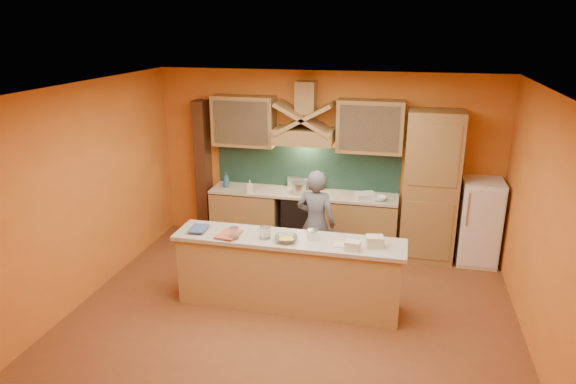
% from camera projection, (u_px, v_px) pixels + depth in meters
% --- Properties ---
extents(floor, '(5.50, 5.00, 0.01)m').
position_uv_depth(floor, '(291.00, 318.00, 6.38)').
color(floor, brown).
rests_on(floor, ground).
extents(ceiling, '(5.50, 5.00, 0.01)m').
position_uv_depth(ceiling, '(291.00, 90.00, 5.50)').
color(ceiling, white).
rests_on(ceiling, wall_back).
extents(wall_back, '(5.50, 0.02, 2.80)m').
position_uv_depth(wall_back, '(325.00, 159.00, 8.25)').
color(wall_back, orange).
rests_on(wall_back, floor).
extents(wall_front, '(5.50, 0.02, 2.80)m').
position_uv_depth(wall_front, '(213.00, 334.00, 3.63)').
color(wall_front, orange).
rests_on(wall_front, floor).
extents(wall_left, '(0.02, 5.00, 2.80)m').
position_uv_depth(wall_left, '(81.00, 195.00, 6.53)').
color(wall_left, orange).
rests_on(wall_left, floor).
extents(wall_right, '(0.02, 5.00, 2.80)m').
position_uv_depth(wall_right, '(548.00, 234.00, 5.34)').
color(wall_right, orange).
rests_on(wall_right, floor).
extents(base_cabinet_left, '(1.10, 0.60, 0.86)m').
position_uv_depth(base_cabinet_left, '(247.00, 216.00, 8.55)').
color(base_cabinet_left, '#9D7B48').
rests_on(base_cabinet_left, floor).
extents(base_cabinet_right, '(1.10, 0.60, 0.86)m').
position_uv_depth(base_cabinet_right, '(361.00, 226.00, 8.14)').
color(base_cabinet_right, '#9D7B48').
rests_on(base_cabinet_right, floor).
extents(counter_top, '(3.00, 0.62, 0.04)m').
position_uv_depth(counter_top, '(303.00, 193.00, 8.19)').
color(counter_top, '#BFB5A1').
rests_on(counter_top, base_cabinet_left).
extents(stove, '(0.60, 0.58, 0.90)m').
position_uv_depth(stove, '(303.00, 219.00, 8.33)').
color(stove, black).
rests_on(stove, floor).
extents(backsplash, '(3.00, 0.03, 0.70)m').
position_uv_depth(backsplash, '(307.00, 167.00, 8.35)').
color(backsplash, '#17332B').
rests_on(backsplash, wall_back).
extents(range_hood, '(0.92, 0.50, 0.24)m').
position_uv_depth(range_hood, '(304.00, 136.00, 7.95)').
color(range_hood, '#9D7B48').
rests_on(range_hood, wall_back).
extents(hood_chimney, '(0.30, 0.30, 0.50)m').
position_uv_depth(hood_chimney, '(306.00, 98.00, 7.86)').
color(hood_chimney, '#9D7B48').
rests_on(hood_chimney, wall_back).
extents(upper_cabinet_left, '(1.00, 0.35, 0.80)m').
position_uv_depth(upper_cabinet_left, '(244.00, 121.00, 8.18)').
color(upper_cabinet_left, '#9D7B48').
rests_on(upper_cabinet_left, wall_back).
extents(upper_cabinet_right, '(1.00, 0.35, 0.80)m').
position_uv_depth(upper_cabinet_right, '(370.00, 126.00, 7.75)').
color(upper_cabinet_right, '#9D7B48').
rests_on(upper_cabinet_right, wall_back).
extents(pantry_column, '(0.80, 0.60, 2.30)m').
position_uv_depth(pantry_column, '(430.00, 187.00, 7.69)').
color(pantry_column, '#9D7B48').
rests_on(pantry_column, floor).
extents(fridge, '(0.58, 0.60, 1.30)m').
position_uv_depth(fridge, '(479.00, 222.00, 7.69)').
color(fridge, white).
rests_on(fridge, floor).
extents(trim_column_left, '(0.20, 0.30, 2.30)m').
position_uv_depth(trim_column_left, '(203.00, 169.00, 8.63)').
color(trim_column_left, '#472816').
rests_on(trim_column_left, floor).
extents(island_body, '(2.80, 0.55, 0.88)m').
position_uv_depth(island_body, '(288.00, 274.00, 6.54)').
color(island_body, tan).
rests_on(island_body, floor).
extents(island_top, '(2.90, 0.62, 0.05)m').
position_uv_depth(island_top, '(288.00, 240.00, 6.39)').
color(island_top, '#BFB5A1').
rests_on(island_top, island_body).
extents(person, '(0.63, 0.46, 1.57)m').
position_uv_depth(person, '(316.00, 223.00, 7.27)').
color(person, slate).
rests_on(person, floor).
extents(pot_large, '(0.22, 0.22, 0.18)m').
position_uv_depth(pot_large, '(299.00, 189.00, 8.13)').
color(pot_large, silver).
rests_on(pot_large, stove).
extents(pot_small, '(0.24, 0.24, 0.14)m').
position_uv_depth(pot_small, '(310.00, 186.00, 8.32)').
color(pot_small, silver).
rests_on(pot_small, stove).
extents(soap_bottle_a, '(0.11, 0.11, 0.20)m').
position_uv_depth(soap_bottle_a, '(250.00, 186.00, 8.13)').
color(soap_bottle_a, white).
rests_on(soap_bottle_a, counter_top).
extents(soap_bottle_b, '(0.10, 0.10, 0.26)m').
position_uv_depth(soap_bottle_b, '(226.00, 180.00, 8.40)').
color(soap_bottle_b, '#2F5B81').
rests_on(soap_bottle_b, counter_top).
extents(bowl_back, '(0.28, 0.28, 0.07)m').
position_uv_depth(bowl_back, '(379.00, 198.00, 7.79)').
color(bowl_back, white).
rests_on(bowl_back, counter_top).
extents(dish_rack, '(0.35, 0.32, 0.10)m').
position_uv_depth(dish_rack, '(366.00, 196.00, 7.84)').
color(dish_rack, silver).
rests_on(dish_rack, counter_top).
extents(book_lower, '(0.30, 0.37, 0.03)m').
position_uv_depth(book_lower, '(220.00, 233.00, 6.48)').
color(book_lower, '#C15E44').
rests_on(book_lower, island_top).
extents(book_upper, '(0.23, 0.30, 0.02)m').
position_uv_depth(book_upper, '(191.00, 228.00, 6.60)').
color(book_upper, '#3E5789').
rests_on(book_upper, island_top).
extents(jar_large, '(0.16, 0.16, 0.15)m').
position_uv_depth(jar_large, '(265.00, 233.00, 6.34)').
color(jar_large, silver).
rests_on(jar_large, island_top).
extents(jar_small, '(0.15, 0.15, 0.15)m').
position_uv_depth(jar_small, '(234.00, 233.00, 6.33)').
color(jar_small, silver).
rests_on(jar_small, island_top).
extents(kitchen_scale, '(0.17, 0.17, 0.11)m').
position_uv_depth(kitchen_scale, '(313.00, 235.00, 6.33)').
color(kitchen_scale, white).
rests_on(kitchen_scale, island_top).
extents(mixing_bowl, '(0.34, 0.34, 0.07)m').
position_uv_depth(mixing_bowl, '(286.00, 239.00, 6.27)').
color(mixing_bowl, silver).
rests_on(mixing_bowl, island_top).
extents(cloth, '(0.24, 0.18, 0.02)m').
position_uv_depth(cloth, '(343.00, 245.00, 6.16)').
color(cloth, beige).
rests_on(cloth, island_top).
extents(grocery_bag_a, '(0.23, 0.20, 0.13)m').
position_uv_depth(grocery_bag_a, '(375.00, 241.00, 6.11)').
color(grocery_bag_a, beige).
rests_on(grocery_bag_a, island_top).
extents(grocery_bag_b, '(0.19, 0.16, 0.11)m').
position_uv_depth(grocery_bag_b, '(353.00, 246.00, 6.03)').
color(grocery_bag_b, beige).
rests_on(grocery_bag_b, island_top).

